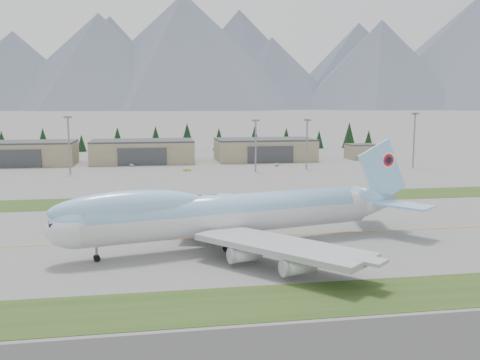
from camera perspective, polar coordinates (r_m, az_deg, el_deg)
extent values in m
plane|color=slate|center=(113.96, -3.38, -6.22)|extent=(7000.00, 7000.00, 0.00)
cube|color=#2A491A|center=(78.06, -0.18, -13.12)|extent=(400.00, 14.00, 0.08)
cube|color=#2A491A|center=(157.75, -5.20, -2.18)|extent=(400.00, 18.00, 0.08)
cube|color=orange|center=(113.96, -3.38, -6.22)|extent=(400.00, 0.40, 0.02)
cylinder|color=silver|center=(106.18, -0.86, -3.89)|extent=(59.19, 19.83, 6.86)
cylinder|color=#99D0FB|center=(105.54, -1.39, -3.26)|extent=(54.95, 18.37, 6.34)
ellipsoid|color=silver|center=(99.39, -16.97, -5.09)|extent=(12.23, 9.13, 6.86)
ellipsoid|color=#99D0FB|center=(99.12, -17.00, -4.38)|extent=(10.25, 7.71, 5.82)
ellipsoid|color=#99D0FB|center=(100.01, -11.62, -2.90)|extent=(29.71, 12.16, 6.34)
cube|color=#0C1433|center=(98.83, -19.14, -4.45)|extent=(2.82, 3.18, 1.37)
cone|color=silver|center=(123.14, 14.40, -2.46)|extent=(13.85, 9.37, 6.73)
cone|color=#99D0FB|center=(122.91, 14.42, -1.88)|extent=(12.69, 8.55, 6.13)
cube|color=#99D0FB|center=(122.68, 14.91, 0.88)|extent=(12.61, 3.46, 14.58)
cylinder|color=silver|center=(123.49, 15.31, 2.10)|extent=(3.75, 1.05, 3.80)
cylinder|color=red|center=(123.58, 15.28, 2.10)|extent=(2.72, 0.82, 2.75)
cylinder|color=#0C1433|center=(123.66, 15.25, 2.11)|extent=(1.59, 0.56, 1.58)
cube|color=#99D0FB|center=(129.27, 13.48, -1.64)|extent=(8.64, 12.69, 0.49)
cube|color=#99D0FB|center=(119.44, 17.05, -2.58)|extent=(12.13, 13.06, 0.49)
cube|color=#ABAEB3|center=(123.26, -2.94, -3.10)|extent=(17.97, 33.20, 1.06)
cube|color=#ABAEB3|center=(92.04, 4.43, -7.03)|extent=(28.31, 30.53, 1.06)
cylinder|color=silver|center=(118.24, -4.47, -4.59)|extent=(5.94, 3.79, 2.64)
cylinder|color=silver|center=(128.94, -3.64, -3.51)|extent=(5.94, 3.79, 2.64)
cylinder|color=silver|center=(94.27, 0.58, -7.90)|extent=(5.94, 3.79, 2.64)
cylinder|color=silver|center=(88.00, 6.27, -9.14)|extent=(5.94, 3.79, 2.64)
cylinder|color=gray|center=(100.92, -15.05, -7.66)|extent=(0.56, 0.56, 2.53)
cylinder|color=gray|center=(109.59, -2.24, -6.06)|extent=(0.71, 0.71, 2.75)
cylinder|color=gray|center=(103.87, -1.02, -6.86)|extent=(0.71, 0.71, 2.75)
cylinder|color=gray|center=(111.48, 0.32, -5.81)|extent=(0.71, 0.71, 2.75)
cylinder|color=gray|center=(105.85, 1.66, -6.57)|extent=(0.71, 0.71, 2.75)
cylinder|color=black|center=(100.71, -15.00, -8.10)|extent=(1.21, 0.62, 1.16)
cylinder|color=black|center=(101.51, -15.06, -7.97)|extent=(1.21, 0.62, 1.16)
cylinder|color=black|center=(109.78, -2.24, -6.43)|extent=(1.35, 0.80, 1.27)
cylinder|color=black|center=(104.06, -1.02, -7.25)|extent=(1.35, 0.80, 1.27)
cylinder|color=black|center=(111.66, 0.32, -6.17)|extent=(1.35, 0.80, 1.27)
cylinder|color=black|center=(106.04, 1.66, -6.96)|extent=(1.35, 0.80, 1.27)
cube|color=gray|center=(267.11, -22.25, 2.59)|extent=(48.00, 26.00, 10.00)
cube|color=#383B3D|center=(266.69, -22.31, 3.75)|extent=(48.00, 26.00, 0.80)
cube|color=#383B3D|center=(254.30, -22.87, 2.08)|extent=(22.08, 0.60, 8.00)
cube|color=gray|center=(260.77, -10.36, 2.95)|extent=(48.00, 26.00, 10.00)
cube|color=#383B3D|center=(260.34, -10.39, 4.13)|extent=(48.00, 26.00, 0.80)
cube|color=#383B3D|center=(247.62, -10.38, 2.44)|extent=(22.08, 0.60, 8.00)
cube|color=gray|center=(266.92, 2.65, 3.20)|extent=(48.00, 26.00, 10.00)
cube|color=#383B3D|center=(266.50, 2.66, 4.35)|extent=(48.00, 26.00, 0.80)
cube|color=#383B3D|center=(254.09, 3.29, 2.71)|extent=(22.08, 0.60, 8.00)
cube|color=gray|center=(280.16, 12.79, 2.93)|extent=(14.00, 12.00, 7.00)
cube|color=#383B3D|center=(279.85, 12.81, 3.70)|extent=(14.00, 12.00, 0.60)
cylinder|color=gray|center=(225.79, -17.77, 3.46)|extent=(0.70, 0.70, 22.32)
cube|color=gray|center=(225.20, -17.90, 6.39)|extent=(3.20, 3.20, 0.80)
cylinder|color=gray|center=(221.91, 1.68, 3.58)|extent=(0.70, 0.70, 20.85)
cube|color=gray|center=(221.29, 1.69, 6.38)|extent=(3.20, 3.20, 0.80)
cylinder|color=gray|center=(231.94, 7.15, 3.71)|extent=(0.70, 0.70, 20.74)
cube|color=gray|center=(231.35, 7.19, 6.37)|extent=(3.20, 3.20, 0.80)
cylinder|color=gray|center=(246.21, 18.07, 3.93)|extent=(0.70, 0.70, 23.34)
cube|color=gray|center=(245.68, 18.20, 6.74)|extent=(3.20, 3.20, 0.80)
imported|color=white|center=(246.66, -11.47, 1.46)|extent=(3.00, 3.75, 1.20)
imported|color=gold|center=(225.64, -5.67, 0.96)|extent=(3.56, 1.29, 1.17)
imported|color=silver|center=(243.69, 3.94, 1.52)|extent=(2.78, 4.01, 1.08)
cone|color=black|center=(330.61, -24.07, 3.73)|extent=(7.32, 7.32, 13.07)
cone|color=black|center=(330.53, -20.27, 4.03)|extent=(7.97, 7.97, 14.22)
cone|color=black|center=(326.86, -16.55, 3.81)|extent=(5.70, 5.70, 10.18)
cone|color=black|center=(320.71, -12.92, 4.25)|extent=(8.16, 8.16, 14.58)
cone|color=black|center=(322.03, -8.98, 4.40)|extent=(8.34, 8.34, 14.89)
cone|color=black|center=(323.66, -5.66, 4.63)|extent=(9.28, 9.28, 16.57)
cone|color=black|center=(322.48, -2.26, 4.38)|extent=(7.59, 7.59, 13.55)
cone|color=black|center=(326.28, 1.57, 4.52)|extent=(8.13, 8.13, 14.52)
cone|color=black|center=(334.31, 4.95, 4.48)|extent=(7.46, 7.46, 13.33)
cone|color=black|center=(340.68, 8.42, 4.33)|extent=(6.38, 6.38, 11.40)
cone|color=black|center=(347.64, 11.56, 4.74)|extent=(9.21, 9.21, 16.45)
cone|color=black|center=(353.09, 13.55, 4.32)|extent=(6.38, 6.38, 11.39)
cone|color=#485161|center=(2437.14, -22.89, 10.70)|extent=(747.26, 747.26, 319.91)
cone|color=white|center=(2444.20, -23.02, 12.94)|extent=(283.96, 283.96, 127.97)
cone|color=#485161|center=(2312.27, -14.70, 12.10)|extent=(839.05, 839.05, 389.33)
cone|color=white|center=(2323.59, -14.81, 14.97)|extent=(318.84, 318.84, 155.73)
cone|color=#485161|center=(2377.24, -5.95, 13.43)|extent=(1059.14, 1059.14, 490.71)
cone|color=white|center=(2395.16, -6.00, 16.94)|extent=(402.47, 402.47, 196.28)
cone|color=#485161|center=(2486.97, 3.41, 11.28)|extent=(668.49, 668.49, 322.32)
cone|color=white|center=(2494.00, 3.43, 13.50)|extent=(254.03, 254.03, 128.93)
cone|color=#485161|center=(2473.69, 14.76, 11.78)|extent=(806.49, 806.49, 385.69)
cone|color=white|center=(2484.07, 14.86, 14.45)|extent=(306.47, 306.47, 154.27)
cone|color=#485161|center=(3023.20, -13.58, 12.09)|extent=(973.18, 973.18, 486.59)
cone|color=white|center=(3035.93, -13.67, 14.65)|extent=(389.27, 389.27, 214.10)
cone|color=#485161|center=(3062.47, -0.08, 12.76)|extent=(1079.04, 1079.04, 539.52)
cone|color=white|center=(3078.06, -0.08, 15.56)|extent=(431.62, 431.62, 237.39)
cone|color=#485161|center=(3251.66, 12.44, 11.83)|extent=(971.38, 971.38, 485.69)
cone|color=white|center=(3263.45, 12.52, 14.21)|extent=(388.55, 388.55, 213.70)
cone|color=#485161|center=(3572.05, 23.10, 11.01)|extent=(965.15, 965.15, 482.58)
cone|color=white|center=(3582.64, 23.22, 13.16)|extent=(386.06, 386.06, 212.33)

